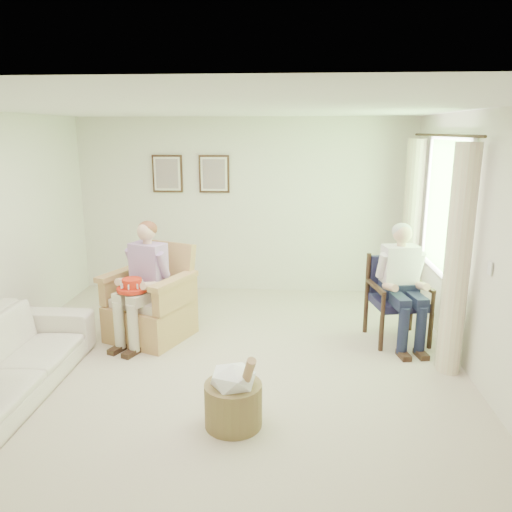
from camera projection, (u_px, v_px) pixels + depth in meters
name	position (u px, v px, depth m)	size (l,w,h in m)	color
floor	(221.00, 371.00, 5.13)	(5.50, 5.50, 0.00)	beige
back_wall	(245.00, 206.00, 7.47)	(5.00, 0.04, 2.60)	silver
front_wall	(129.00, 393.00, 2.15)	(5.00, 0.04, 2.60)	silver
right_wall	(485.00, 252.00, 4.64)	(0.04, 5.50, 2.60)	silver
ceiling	(216.00, 108.00, 4.49)	(5.00, 5.50, 0.02)	white
window	(446.00, 204.00, 5.73)	(0.13, 2.50, 1.63)	#2D6B23
curtain_left	(457.00, 262.00, 4.90)	(0.34, 0.34, 2.30)	beige
curtain_right	(411.00, 225.00, 6.80)	(0.34, 0.34, 2.30)	beige
framed_print_left	(167.00, 174.00, 7.39)	(0.45, 0.05, 0.55)	#382114
framed_print_right	(214.00, 174.00, 7.35)	(0.45, 0.05, 0.55)	#382114
wicker_armchair	(151.00, 308.00, 5.92)	(0.86, 0.86, 1.10)	tan
wood_armchair	(397.00, 295.00, 5.85)	(0.63, 0.59, 0.97)	black
sofa	(0.00, 363.00, 4.57)	(0.89, 2.27, 0.66)	white
person_wicker	(145.00, 274.00, 5.67)	(0.40, 0.62, 1.38)	beige
person_dark	(402.00, 277.00, 5.63)	(0.40, 0.63, 1.36)	#1A1F39
red_hat	(132.00, 286.00, 5.52)	(0.34, 0.34, 0.14)	red
hatbox	(233.00, 395.00, 4.12)	(0.51, 0.51, 0.71)	#9E8A56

